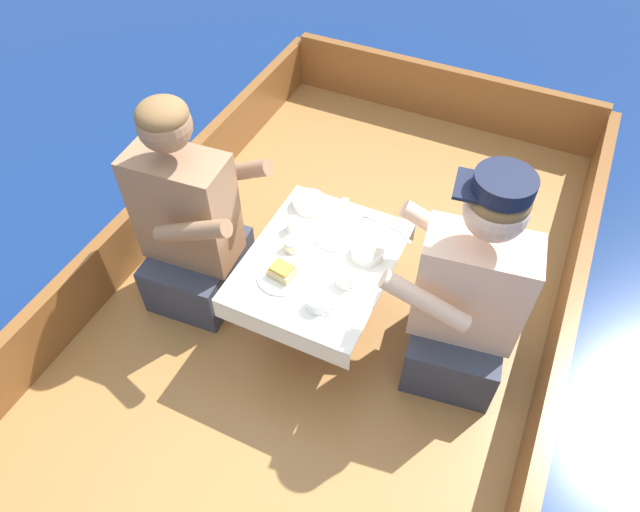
{
  "coord_description": "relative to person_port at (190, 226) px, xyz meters",
  "views": [
    {
      "loc": [
        0.64,
        -1.3,
        2.44
      ],
      "look_at": [
        0.0,
        0.06,
        0.74
      ],
      "focal_mm": 32.0,
      "sensor_mm": 36.0,
      "label": 1
    }
  ],
  "objects": [
    {
      "name": "plate_sandwich",
      "position": [
        0.49,
        -0.08,
        0.02
      ],
      "size": [
        0.2,
        0.2,
        0.01
      ],
      "color": "silver",
      "rests_on": "cockpit_table"
    },
    {
      "name": "gunwale_starboard",
      "position": [
        1.56,
        0.0,
        -0.27
      ],
      "size": [
        0.06,
        3.7,
        0.3
      ],
      "primitive_type": "cube",
      "color": "brown",
      "rests_on": "boat_deck"
    },
    {
      "name": "ground_plane",
      "position": [
        0.58,
        0.0,
        -0.71
      ],
      "size": [
        60.0,
        60.0,
        0.0
      ],
      "primitive_type": "plane",
      "color": "navy"
    },
    {
      "name": "bow_coaming",
      "position": [
        0.58,
        1.82,
        -0.25
      ],
      "size": [
        1.9,
        0.06,
        0.34
      ],
      "primitive_type": "cube",
      "color": "brown",
      "rests_on": "boat_deck"
    },
    {
      "name": "utensil_spoon_center",
      "position": [
        0.7,
        0.36,
        0.01
      ],
      "size": [
        0.17,
        0.04,
        0.01
      ],
      "rotation": [
        0.0,
        0.0,
        3.0
      ],
      "color": "silver",
      "rests_on": "cockpit_table"
    },
    {
      "name": "bowl_starboard_near",
      "position": [
        0.75,
        0.16,
        0.03
      ],
      "size": [
        0.13,
        0.13,
        0.04
      ],
      "color": "silver",
      "rests_on": "cockpit_table"
    },
    {
      "name": "utensil_knife_starboard",
      "position": [
        0.82,
        0.34,
        0.01
      ],
      "size": [
        0.14,
        0.12,
        0.0
      ],
      "rotation": [
        0.0,
        0.0,
        2.45
      ],
      "color": "silver",
      "rests_on": "cockpit_table"
    },
    {
      "name": "coffee_cup_port",
      "position": [
        0.73,
        -0.02,
        0.04
      ],
      "size": [
        0.1,
        0.07,
        0.05
      ],
      "color": "silver",
      "rests_on": "cockpit_table"
    },
    {
      "name": "coffee_cup_center",
      "position": [
        0.67,
        -0.16,
        0.04
      ],
      "size": [
        0.11,
        0.08,
        0.05
      ],
      "color": "silver",
      "rests_on": "cockpit_table"
    },
    {
      "name": "sandwich",
      "position": [
        0.49,
        -0.08,
        0.04
      ],
      "size": [
        0.11,
        0.09,
        0.05
      ],
      "rotation": [
        0.0,
        0.0,
        -0.15
      ],
      "color": "tan",
      "rests_on": "plate_sandwich"
    },
    {
      "name": "coffee_cup_starboard",
      "position": [
        0.42,
        0.16,
        0.04
      ],
      "size": [
        0.09,
        0.06,
        0.05
      ],
      "color": "silver",
      "rests_on": "cockpit_table"
    },
    {
      "name": "plate_bread",
      "position": [
        0.59,
        0.2,
        0.02
      ],
      "size": [
        0.18,
        0.18,
        0.01
      ],
      "color": "silver",
      "rests_on": "cockpit_table"
    },
    {
      "name": "boat_deck",
      "position": [
        0.58,
        0.0,
        -0.56
      ],
      "size": [
        2.02,
        3.7,
        0.3
      ],
      "primitive_type": "cube",
      "color": "#9E6B38",
      "rests_on": "ground_plane"
    },
    {
      "name": "bowl_port_near",
      "position": [
        0.41,
        0.32,
        0.03
      ],
      "size": [
        0.14,
        0.14,
        0.04
      ],
      "color": "silver",
      "rests_on": "cockpit_table"
    },
    {
      "name": "gunwale_port",
      "position": [
        -0.4,
        0.0,
        -0.27
      ],
      "size": [
        0.06,
        3.7,
        0.3
      ],
      "primitive_type": "cube",
      "color": "brown",
      "rests_on": "boat_deck"
    },
    {
      "name": "cockpit_table",
      "position": [
        0.58,
        0.06,
        -0.04
      ],
      "size": [
        0.57,
        0.71,
        0.43
      ],
      "color": "#B2B2B7",
      "rests_on": "boat_deck"
    },
    {
      "name": "tin_can",
      "position": [
        0.46,
        0.06,
        0.04
      ],
      "size": [
        0.07,
        0.07,
        0.05
      ],
      "color": "silver",
      "rests_on": "cockpit_table"
    },
    {
      "name": "utensil_spoon_starboard",
      "position": [
        0.51,
        0.38,
        0.01
      ],
      "size": [
        0.12,
        0.14,
        0.01
      ],
      "rotation": [
        0.0,
        0.0,
        0.93
      ],
      "color": "silver",
      "rests_on": "cockpit_table"
    },
    {
      "name": "person_starboard",
      "position": [
        1.17,
        0.12,
        0.0
      ],
      "size": [
        0.56,
        0.5,
        1.02
      ],
      "rotation": [
        0.0,
        0.0,
        3.28
      ],
      "color": "#333847",
      "rests_on": "boat_deck"
    },
    {
      "name": "person_port",
      "position": [
        0.0,
        0.0,
        0.0
      ],
      "size": [
        0.55,
        0.47,
        1.03
      ],
      "rotation": [
        0.0,
        0.0,
        0.08
      ],
      "color": "#333847",
      "rests_on": "boat_deck"
    }
  ]
}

